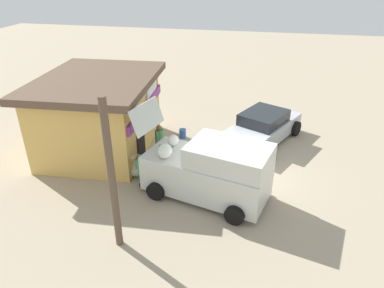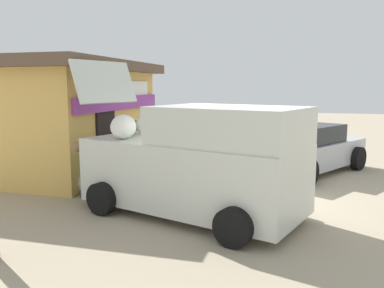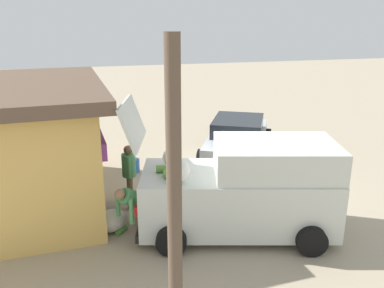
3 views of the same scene
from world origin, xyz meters
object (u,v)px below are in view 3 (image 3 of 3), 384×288
customer_bending (135,205)px  parked_sedan (237,139)px  delivery_van (244,189)px  paint_bucket (135,166)px  unloaded_banana_pile (111,221)px  vendor_standing (129,172)px  storefront_bar (12,147)px

customer_bending → parked_sedan: bearing=-42.0°
delivery_van → paint_bucket: (4.15, 1.90, -0.81)m
parked_sedan → customer_bending: size_ratio=3.55×
customer_bending → paint_bucket: customer_bending is taller
unloaded_banana_pile → parked_sedan: bearing=-48.8°
delivery_van → parked_sedan: delivery_van is taller
parked_sedan → vendor_standing: 4.76m
paint_bucket → unloaded_banana_pile: bearing=164.8°
storefront_bar → parked_sedan: storefront_bar is taller
delivery_van → unloaded_banana_pile: bearing=75.1°
storefront_bar → delivery_van: 5.63m
unloaded_banana_pile → paint_bucket: 3.52m
delivery_van → unloaded_banana_pile: size_ratio=5.10×
storefront_bar → customer_bending: 3.59m
vendor_standing → customer_bending: 1.64m
delivery_van → vendor_standing: size_ratio=2.97×
customer_bending → unloaded_banana_pile: 0.90m
vendor_standing → customer_bending: vendor_standing is taller
vendor_standing → delivery_van: bearing=-129.7°
storefront_bar → customer_bending: (-2.29, -2.65, -0.78)m
vendor_standing → customer_bending: size_ratio=1.25×
parked_sedan → paint_bucket: bearing=97.8°
parked_sedan → paint_bucket: 3.57m
vendor_standing → unloaded_banana_pile: bearing=154.4°
customer_bending → unloaded_banana_pile: size_ratio=1.37×
delivery_van → vendor_standing: bearing=50.3°
delivery_van → vendor_standing: (1.89, 2.28, -0.10)m
customer_bending → paint_bucket: (3.89, -0.43, -0.59)m
delivery_van → parked_sedan: bearing=-19.2°
paint_bucket → delivery_van: bearing=-155.4°
vendor_standing → unloaded_banana_pile: (-1.14, 0.55, -0.69)m
storefront_bar → customer_bending: storefront_bar is taller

